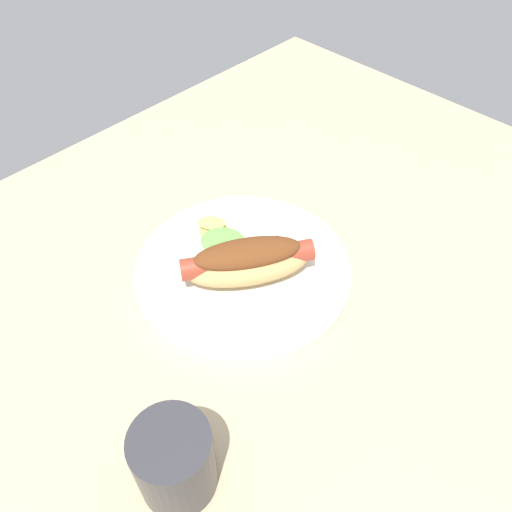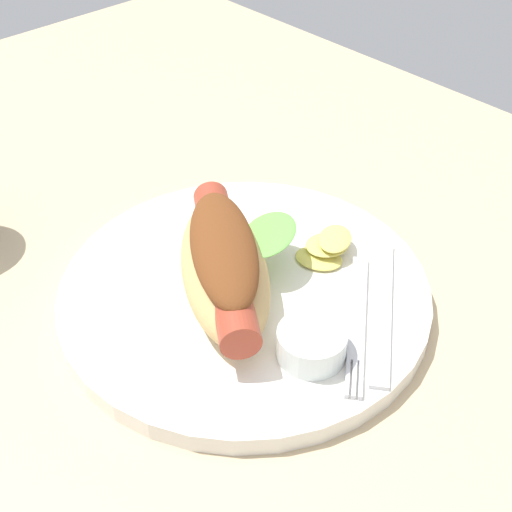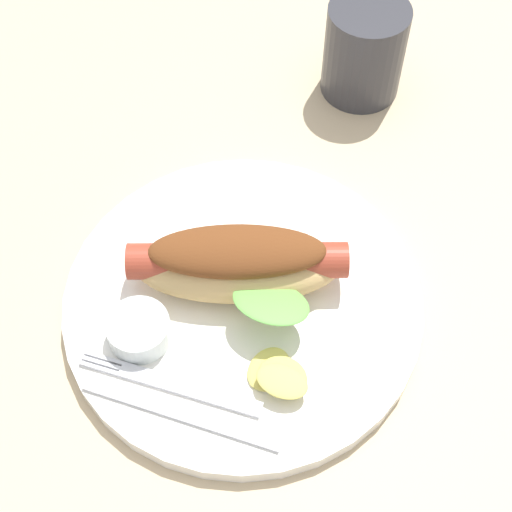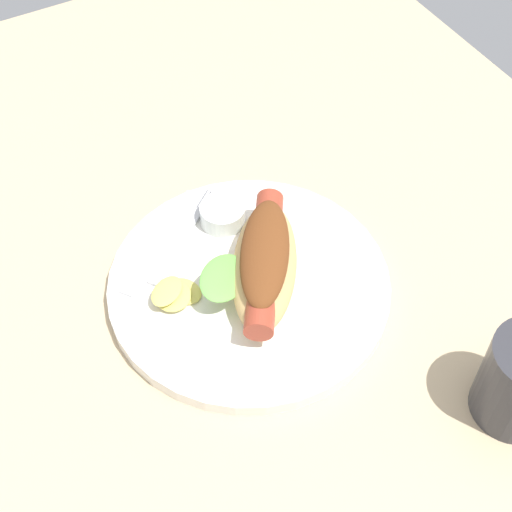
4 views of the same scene
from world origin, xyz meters
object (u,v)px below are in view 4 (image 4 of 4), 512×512
(plate, at_px, (249,286))
(sauce_ramekin, at_px, (223,214))
(chips_pile, at_px, (175,293))
(hot_dog, at_px, (266,265))
(fork, at_px, (182,237))
(knife, at_px, (161,241))

(plate, bearing_deg, sauce_ramekin, -9.81)
(plate, xyz_separation_m, chips_pile, (0.02, 0.07, 0.02))
(hot_dog, height_order, chips_pile, hot_dog)
(hot_dog, bearing_deg, chips_pile, 106.13)
(fork, bearing_deg, hot_dog, -101.09)
(fork, bearing_deg, knife, 125.22)
(plate, height_order, chips_pile, chips_pile)
(knife, bearing_deg, plate, -95.85)
(hot_dog, xyz_separation_m, sauce_ramekin, (0.10, -0.00, -0.02))
(hot_dog, height_order, knife, hot_dog)
(sauce_ramekin, xyz_separation_m, chips_pile, (-0.07, 0.09, -0.00))
(plate, distance_m, fork, 0.09)
(hot_dog, xyz_separation_m, chips_pile, (0.03, 0.09, -0.02))
(fork, bearing_deg, sauce_ramekin, -38.05)
(sauce_ramekin, distance_m, fork, 0.05)
(plate, bearing_deg, fork, 22.55)
(plate, bearing_deg, knife, 31.76)
(knife, bearing_deg, fork, -53.78)
(fork, bearing_deg, plate, -106.06)
(hot_dog, bearing_deg, plate, 88.46)
(hot_dog, relative_size, fork, 1.43)
(sauce_ramekin, distance_m, chips_pile, 0.11)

